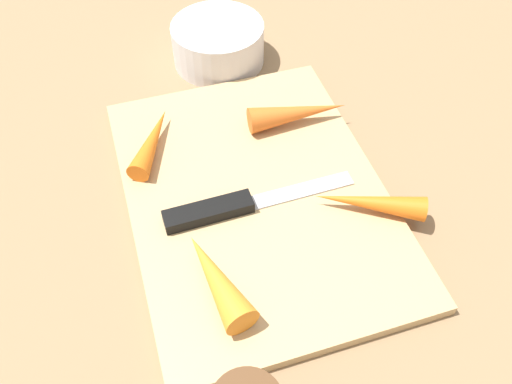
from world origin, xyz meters
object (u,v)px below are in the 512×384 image
Objects in this scene: knife at (221,209)px; small_bowl at (218,43)px; cutting_board at (256,196)px; carrot_longest at (298,113)px; carrot_long at (369,203)px; carrot_shortest at (152,141)px; carrot_short at (216,278)px.

small_bowl is at bearing 74.53° from knife.
carrot_longest is (0.09, -0.08, 0.02)m from cutting_board.
carrot_long and carrot_shortest have the same top height.
small_bowl is (0.15, -0.11, 0.00)m from carrot_shortest.
carrot_long is (-0.06, -0.10, 0.02)m from cutting_board.
small_bowl is (0.26, -0.07, 0.01)m from knife.
carrot_long is 1.09× the size of carrot_shortest.
carrot_short is at bearing 39.58° from carrot_long.
cutting_board is at bearing 18.73° from knife.
carrot_long is at bearing -89.17° from carrot_short.
carrot_short is 0.35m from small_bowl.
carrot_long reaches higher than cutting_board.
knife is 1.99× the size of carrot_short.
small_bowl is (0.24, -0.02, 0.02)m from cutting_board.
carrot_long is at bearing -100.18° from carrot_shortest.
carrot_shortest is (0.09, 0.09, 0.02)m from cutting_board.
knife reaches higher than cutting_board.
carrot_short reaches higher than carrot_longest.
carrot_short is (-0.04, 0.17, 0.00)m from carrot_long.
carrot_shortest is at bearing -5.71° from carrot_short.
carrot_shortest is at bearing -11.99° from carrot_long.
carrot_long is 0.24m from carrot_shortest.
cutting_board is at bearing -3.16° from carrot_long.
carrot_longest is 0.96× the size of small_bowl.
carrot_short is at bearing -145.16° from carrot_shortest.
cutting_board is 3.57× the size of carrot_short.
small_bowl is (0.34, -0.09, -0.00)m from carrot_short.
cutting_board is 3.32× the size of carrot_long.
carrot_longest is 1.12× the size of carrot_short.
carrot_short is 1.02× the size of carrot_shortest.
carrot_short is at bearing -124.75° from carrot_longest.
small_bowl is at bearing 112.38° from carrot_longest.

